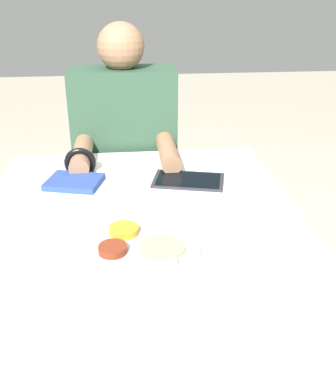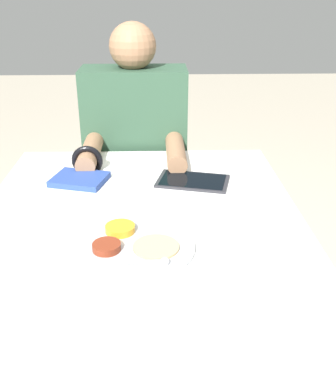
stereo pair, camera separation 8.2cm
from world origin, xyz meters
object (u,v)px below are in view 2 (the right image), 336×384
(tablet_device, at_px, (193,181))
(thali_tray, at_px, (133,245))
(red_notebook, at_px, (80,180))
(person_diner, at_px, (137,177))

(tablet_device, bearing_deg, thali_tray, -114.35)
(red_notebook, height_order, person_diner, person_diner)
(red_notebook, relative_size, person_diner, 0.17)
(red_notebook, bearing_deg, tablet_device, -1.75)
(thali_tray, xyz_separation_m, person_diner, (-0.02, 0.83, -0.17))
(tablet_device, bearing_deg, red_notebook, 178.25)
(thali_tray, distance_m, person_diner, 0.85)
(thali_tray, height_order, tablet_device, thali_tray)
(thali_tray, height_order, person_diner, person_diner)
(red_notebook, relative_size, tablet_device, 0.77)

